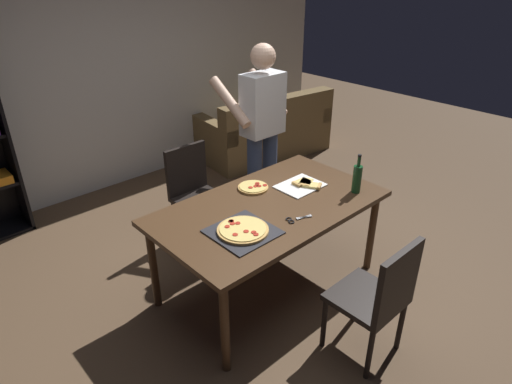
% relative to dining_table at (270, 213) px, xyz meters
% --- Properties ---
extents(ground_plane, '(12.00, 12.00, 0.00)m').
position_rel_dining_table_xyz_m(ground_plane, '(0.00, 0.00, -0.68)').
color(ground_plane, brown).
extents(back_wall, '(6.40, 0.10, 2.80)m').
position_rel_dining_table_xyz_m(back_wall, '(0.00, 2.60, 0.72)').
color(back_wall, silver).
rests_on(back_wall, ground_plane).
extents(dining_table, '(1.74, 0.99, 0.75)m').
position_rel_dining_table_xyz_m(dining_table, '(0.00, 0.00, 0.00)').
color(dining_table, '#4C331E').
rests_on(dining_table, ground_plane).
extents(chair_near_camera, '(0.42, 0.42, 0.90)m').
position_rel_dining_table_xyz_m(chair_near_camera, '(-0.00, -0.98, -0.17)').
color(chair_near_camera, black).
rests_on(chair_near_camera, ground_plane).
extents(chair_far_side, '(0.42, 0.42, 0.90)m').
position_rel_dining_table_xyz_m(chair_far_side, '(0.00, 0.98, -0.17)').
color(chair_far_side, black).
rests_on(chair_far_side, ground_plane).
extents(couch, '(1.79, 1.04, 0.85)m').
position_rel_dining_table_xyz_m(couch, '(1.89, 1.99, -0.38)').
color(couch, brown).
rests_on(couch, ground_plane).
extents(person_serving_pizza, '(0.55, 0.54, 1.75)m').
position_rel_dining_table_xyz_m(person_serving_pizza, '(0.63, 0.76, 0.32)').
color(person_serving_pizza, '#38476B').
rests_on(person_serving_pizza, ground_plane).
extents(pepperoni_pizza_on_tray, '(0.41, 0.41, 0.04)m').
position_rel_dining_table_xyz_m(pepperoni_pizza_on_tray, '(-0.39, -0.15, 0.08)').
color(pepperoni_pizza_on_tray, '#2D2D33').
rests_on(pepperoni_pizza_on_tray, dining_table).
extents(pizza_slices_on_towel, '(0.36, 0.30, 0.03)m').
position_rel_dining_table_xyz_m(pizza_slices_on_towel, '(0.41, 0.04, 0.08)').
color(pizza_slices_on_towel, white).
rests_on(pizza_slices_on_towel, dining_table).
extents(wine_bottle, '(0.07, 0.07, 0.32)m').
position_rel_dining_table_xyz_m(wine_bottle, '(0.64, -0.31, 0.19)').
color(wine_bottle, '#194723').
rests_on(wine_bottle, dining_table).
extents(kitchen_scissors, '(0.20, 0.12, 0.01)m').
position_rel_dining_table_xyz_m(kitchen_scissors, '(-0.02, -0.27, 0.07)').
color(kitchen_scissors, silver).
rests_on(kitchen_scissors, dining_table).
extents(second_pizza_plain, '(0.24, 0.24, 0.03)m').
position_rel_dining_table_xyz_m(second_pizza_plain, '(0.09, 0.28, 0.08)').
color(second_pizza_plain, tan).
rests_on(second_pizza_plain, dining_table).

